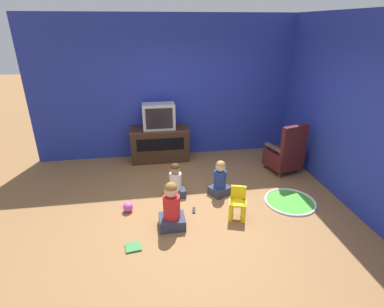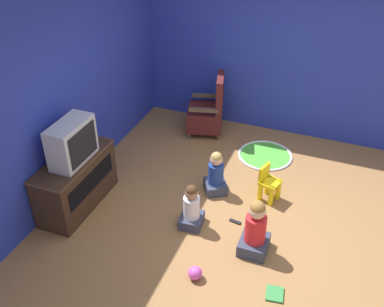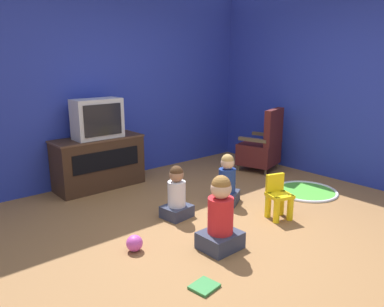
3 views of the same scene
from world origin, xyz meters
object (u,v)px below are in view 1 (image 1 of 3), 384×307
television (159,116)px  black_armchair (285,154)px  child_watching_center (220,180)px  child_watching_left (175,182)px  remote_control (194,210)px  child_watching_right (172,208)px  book (133,247)px  yellow_kid_chair (238,205)px  tv_cabinet (160,144)px  toy_ball (128,207)px

television → black_armchair: (2.36, -0.90, -0.60)m
child_watching_center → child_watching_left: bearing=144.8°
remote_control → child_watching_center: bearing=-40.3°
television → child_watching_right: size_ratio=0.90×
child_watching_right → remote_control: size_ratio=4.64×
television → black_armchair: size_ratio=0.64×
child_watching_center → child_watching_right: (-0.89, -0.77, 0.04)m
book → television: bearing=71.0°
television → child_watching_center: 1.92m
television → book: 2.89m
yellow_kid_chair → book: bearing=-145.3°
tv_cabinet → yellow_kid_chair: (1.02, -2.28, -0.15)m
remote_control → tv_cabinet: bearing=20.6°
child_watching_right → remote_control: (0.37, 0.33, -0.30)m
child_watching_center → tv_cabinet: bearing=89.3°
black_armchair → yellow_kid_chair: size_ratio=2.03×
black_armchair → remote_control: size_ratio=6.45×
television → child_watching_left: television is taller
yellow_kid_chair → remote_control: yellow_kid_chair is taller
child_watching_left → child_watching_right: bearing=-106.0°
book → child_watching_center: bearing=30.6°
child_watching_center → yellow_kid_chair: bearing=-112.9°
black_armchair → child_watching_right: black_armchair is taller
black_armchair → child_watching_left: 2.27m
tv_cabinet → child_watching_left: (0.17, -1.52, -0.10)m
tv_cabinet → yellow_kid_chair: 2.50m
toy_ball → remote_control: 1.03m
television → remote_control: bearing=-78.5°
yellow_kid_chair → tv_cabinet: bearing=132.5°
book → child_watching_left: bearing=52.3°
book → remote_control: (0.92, 0.71, -0.00)m
black_armchair → remote_control: black_armchair is taller
child_watching_center → television: bearing=90.1°
tv_cabinet → child_watching_left: size_ratio=2.02×
child_watching_left → remote_control: child_watching_left is taller
tv_cabinet → black_armchair: black_armchair is taller
television → yellow_kid_chair: television is taller
yellow_kid_chair → child_watching_right: bearing=-157.4°
child_watching_center → book: size_ratio=2.78×
child_watching_left → yellow_kid_chair: bearing=-48.3°
child_watching_center → book: child_watching_center is taller
black_armchair → book: size_ratio=4.47×
toy_ball → book: toy_ball is taller
child_watching_right → child_watching_left: bearing=79.7°
toy_ball → book: 0.86m
tv_cabinet → child_watching_right: child_watching_right is taller
child_watching_left → book: size_ratio=2.70×
child_watching_right → toy_ball: 0.84m
black_armchair → toy_ball: 3.13m
child_watching_left → toy_ball: child_watching_left is taller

